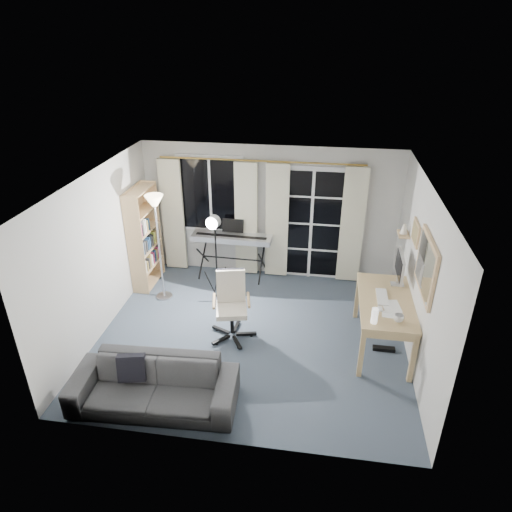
{
  "coord_description": "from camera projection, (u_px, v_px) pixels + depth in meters",
  "views": [
    {
      "loc": [
        0.9,
        -5.5,
        4.2
      ],
      "look_at": [
        0.01,
        0.35,
        1.17
      ],
      "focal_mm": 32.0,
      "sensor_mm": 36.0,
      "label": 1
    }
  ],
  "objects": [
    {
      "name": "sofa",
      "position": [
        153.0,
        379.0,
        5.47
      ],
      "size": [
        2.03,
        0.68,
        0.78
      ],
      "rotation": [
        0.0,
        0.0,
        0.05
      ],
      "color": "#2D2D30",
      "rests_on": "floor"
    },
    {
      "name": "keyboard_piano",
      "position": [
        232.0,
        239.0,
        8.1
      ],
      "size": [
        1.44,
        0.73,
        1.03
      ],
      "rotation": [
        0.0,
        0.0,
        -0.04
      ],
      "color": "black",
      "rests_on": "floor"
    },
    {
      "name": "desk",
      "position": [
        385.0,
        306.0,
        6.34
      ],
      "size": [
        0.74,
        1.47,
        0.79
      ],
      "rotation": [
        0.0,
        0.0,
        -0.01
      ],
      "color": "tan",
      "rests_on": "floor"
    },
    {
      "name": "monitor",
      "position": [
        400.0,
        267.0,
        6.53
      ],
      "size": [
        0.19,
        0.57,
        0.49
      ],
      "rotation": [
        0.0,
        0.0,
        -0.01
      ],
      "color": "silver",
      "rests_on": "desk"
    },
    {
      "name": "office_chair",
      "position": [
        231.0,
        299.0,
        6.68
      ],
      "size": [
        0.7,
        0.69,
        1.02
      ],
      "rotation": [
        0.0,
        0.0,
        0.21
      ],
      "color": "black",
      "rests_on": "floor"
    },
    {
      "name": "bookshelf",
      "position": [
        143.0,
        240.0,
        7.9
      ],
      "size": [
        0.3,
        0.83,
        1.78
      ],
      "rotation": [
        0.0,
        0.0,
        -0.02
      ],
      "color": "tan",
      "rests_on": "floor"
    },
    {
      "name": "studio_light",
      "position": [
        214.0,
        232.0,
        7.13
      ],
      "size": [
        0.33,
        0.33,
        1.59
      ],
      "rotation": [
        0.0,
        0.0,
        -0.2
      ],
      "color": "black",
      "rests_on": "floor"
    },
    {
      "name": "curtains",
      "position": [
        261.0,
        220.0,
        8.05
      ],
      "size": [
        3.6,
        0.07,
        2.13
      ],
      "color": "gold",
      "rests_on": "floor"
    },
    {
      "name": "torchiere_lamp",
      "position": [
        156.0,
        217.0,
        7.16
      ],
      "size": [
        0.39,
        0.39,
        1.84
      ],
      "rotation": [
        0.0,
        0.0,
        -0.42
      ],
      "color": "#B2B2B7",
      "rests_on": "floor"
    },
    {
      "name": "mug",
      "position": [
        399.0,
        317.0,
        5.82
      ],
      "size": [
        0.13,
        0.1,
        0.13
      ],
      "primitive_type": "imported",
      "rotation": [
        0.0,
        0.0,
        -0.01
      ],
      "color": "silver",
      "rests_on": "desk"
    },
    {
      "name": "wall_mirror",
      "position": [
        426.0,
        266.0,
        5.57
      ],
      "size": [
        0.04,
        0.94,
        0.74
      ],
      "color": "tan",
      "rests_on": "floor"
    },
    {
      "name": "desk_clutter",
      "position": [
        381.0,
        319.0,
        6.18
      ],
      "size": [
        0.47,
        0.89,
        1.0
      ],
      "rotation": [
        0.0,
        0.0,
        -0.01
      ],
      "color": "white",
      "rests_on": "desk"
    },
    {
      "name": "floor",
      "position": [
        252.0,
        336.0,
        6.88
      ],
      "size": [
        4.5,
        4.0,
        0.02
      ],
      "primitive_type": "cube",
      "color": "#3D4859",
      "rests_on": "ground"
    },
    {
      "name": "framed_print",
      "position": [
        416.0,
        233.0,
        6.34
      ],
      "size": [
        0.03,
        0.42,
        0.32
      ],
      "color": "tan",
      "rests_on": "floor"
    },
    {
      "name": "window",
      "position": [
        211.0,
        194.0,
        8.07
      ],
      "size": [
        1.2,
        0.08,
        1.4
      ],
      "color": "white",
      "rests_on": "floor"
    },
    {
      "name": "french_door",
      "position": [
        311.0,
        225.0,
        8.05
      ],
      "size": [
        1.32,
        0.09,
        2.11
      ],
      "color": "white",
      "rests_on": "floor"
    },
    {
      "name": "wall_shelf",
      "position": [
        404.0,
        231.0,
        6.87
      ],
      "size": [
        0.16,
        0.3,
        0.18
      ],
      "color": "tan",
      "rests_on": "floor"
    }
  ]
}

